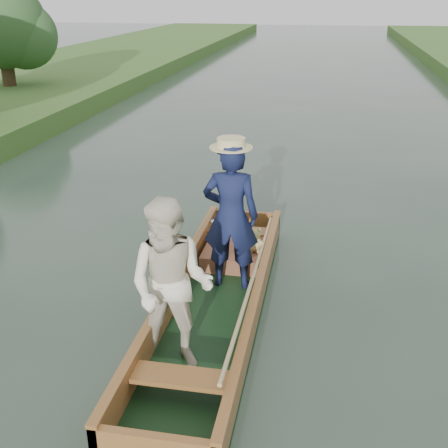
# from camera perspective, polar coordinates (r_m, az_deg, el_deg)

# --- Properties ---
(ground) EXTENTS (120.00, 120.00, 0.00)m
(ground) POSITION_cam_1_polar(r_m,az_deg,el_deg) (6.91, -0.92, -9.20)
(ground) COLOR #283D30
(ground) RESTS_ON ground
(trees_far) EXTENTS (22.62, 14.44, 4.51)m
(trees_far) POSITION_cam_1_polar(r_m,az_deg,el_deg) (13.78, 10.83, 17.36)
(trees_far) COLOR #47331E
(trees_far) RESTS_ON ground
(punt) EXTENTS (1.22, 5.00, 2.02)m
(punt) POSITION_cam_1_polar(r_m,az_deg,el_deg) (6.41, -1.82, -4.71)
(punt) COLOR black
(punt) RESTS_ON ground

